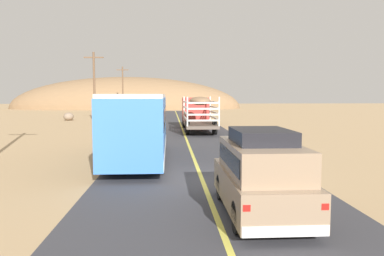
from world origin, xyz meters
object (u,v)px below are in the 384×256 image
Objects in this scene: power_pole_mid at (94,85)px; boulder_mid_field at (69,116)px; suv_near at (261,173)px; bus at (139,125)px; car_far at (199,117)px; power_pole_far at (123,88)px; livestock_truck at (197,110)px.

power_pole_mid is 6.88m from boulder_mid_field.
suv_near is 9.55m from bus.
car_far is at bearing -19.97° from boulder_mid_field.
power_pole_far is at bearing 90.00° from power_pole_mid.
power_pole_mid is at bearing 107.76° from suv_near.
suv_near is at bearing -65.99° from bus.
bus reaches higher than suv_near.
suv_near is at bearing -91.60° from car_far.
boulder_mid_field is (-15.01, 13.22, -1.29)m from livestock_truck.
bus is at bearing 114.01° from suv_near.
car_far is (0.90, 32.25, -0.46)m from suv_near.
livestock_truck reaches higher than suv_near.
power_pole_mid reaches higher than car_far.
bus reaches higher than boulder_mid_field.
livestock_truck is 7.34× the size of boulder_mid_field.
bus reaches higher than car_far.
livestock_truck is at bearing -39.70° from power_pole_mid.
power_pole_mid is 26.57m from power_pole_far.
power_pole_far reaches higher than power_pole_mid.
livestock_truck is 37.44m from power_pole_far.
bus is at bearing -104.02° from livestock_truck.
car_far reaches higher than boulder_mid_field.
bus is 31.30m from boulder_mid_field.
power_pole_mid reaches higher than boulder_mid_field.
livestock_truck is at bearing -41.36° from boulder_mid_field.
suv_near is at bearing -79.82° from power_pole_far.
power_pole_mid is 6.03× the size of boulder_mid_field.
power_pole_far reaches higher than car_far.
boulder_mid_field is (-4.02, 4.09, -3.78)m from power_pole_mid.
livestock_truck reaches higher than boulder_mid_field.
livestock_truck is 0.97× the size of bus.
power_pole_far is at bearing 112.62° from car_far.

